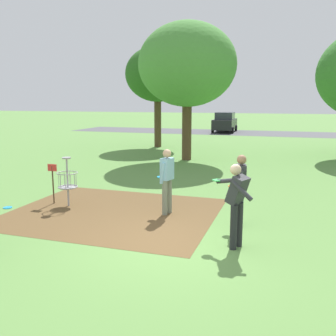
# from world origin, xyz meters

# --- Properties ---
(ground_plane) EXTENTS (160.00, 160.00, 0.00)m
(ground_plane) POSITION_xyz_m (0.00, 0.00, 0.00)
(ground_plane) COLOR #5B8942
(dirt_tee_pad) EXTENTS (5.37, 4.47, 0.01)m
(dirt_tee_pad) POSITION_xyz_m (-2.10, 1.61, 0.00)
(dirt_tee_pad) COLOR brown
(dirt_tee_pad) RESTS_ON ground
(disc_golf_basket) EXTENTS (0.98, 0.58, 1.39)m
(disc_golf_basket) POSITION_xyz_m (-3.63, 1.81, 0.75)
(disc_golf_basket) COLOR #9E9EA3
(disc_golf_basket) RESTS_ON ground
(player_foreground_watching) EXTENTS (0.92, 0.84, 1.71)m
(player_foreground_watching) POSITION_xyz_m (1.32, 0.21, 0.99)
(player_foreground_watching) COLOR #232328
(player_foreground_watching) RESTS_ON ground
(player_throwing) EXTENTS (0.43, 0.49, 1.71)m
(player_throwing) POSITION_xyz_m (-0.70, 1.94, 0.97)
(player_throwing) COLOR slate
(player_throwing) RESTS_ON ground
(player_waiting_left) EXTENTS (0.43, 0.49, 1.71)m
(player_waiting_left) POSITION_xyz_m (1.24, 1.52, 0.97)
(player_waiting_left) COLOR #384260
(player_waiting_left) RESTS_ON ground
(frisbee_mid_grass) EXTENTS (0.24, 0.24, 0.02)m
(frisbee_mid_grass) POSITION_xyz_m (-5.07, 1.09, 0.01)
(frisbee_mid_grass) COLOR #1E93DB
(frisbee_mid_grass) RESTS_ON ground
(tree_near_right) EXTENTS (3.99, 3.99, 6.23)m
(tree_near_right) POSITION_xyz_m (-5.68, 15.39, 4.50)
(tree_near_right) COLOR #4C3823
(tree_near_right) RESTS_ON ground
(tree_mid_left) EXTENTS (4.73, 4.73, 6.63)m
(tree_mid_left) POSITION_xyz_m (-2.57, 10.87, 4.60)
(tree_mid_left) COLOR #4C3823
(tree_mid_left) RESTS_ON ground
(parking_lot_strip) EXTENTS (36.00, 6.00, 0.01)m
(parking_lot_strip) POSITION_xyz_m (0.00, 27.61, 0.00)
(parking_lot_strip) COLOR #4C4C51
(parking_lot_strip) RESTS_ON ground
(parked_car_leftmost) EXTENTS (2.04, 4.23, 1.84)m
(parked_car_leftmost) POSITION_xyz_m (-3.45, 27.84, 0.92)
(parked_car_leftmost) COLOR black
(parked_car_leftmost) RESTS_ON ground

